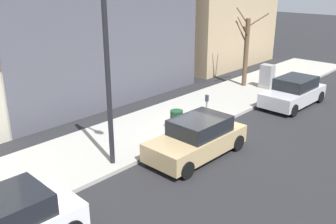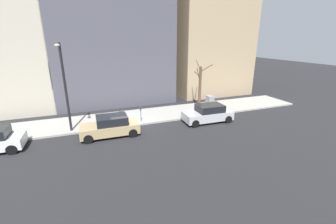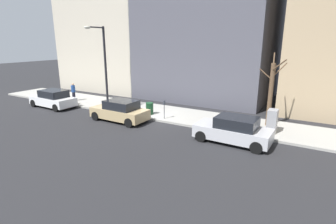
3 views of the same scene
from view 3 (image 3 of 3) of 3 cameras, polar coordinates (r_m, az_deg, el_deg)
name	(u,v)px [view 3 (image 3 of 3)]	position (r m, az deg, el deg)	size (l,w,h in m)	color
ground_plane	(147,120)	(19.22, -4.51, -1.70)	(120.00, 120.00, 0.00)	#232326
sidewalk	(162,113)	(20.80, -1.38, -0.12)	(4.00, 36.00, 0.15)	#9E9B93
parked_car_silver	(234,130)	(15.20, 14.09, -3.85)	(2.03, 4.25, 1.52)	#B7B7BC
parked_car_tan	(120,111)	(19.04, -10.40, 0.23)	(1.99, 4.23, 1.52)	tan
parked_car_white	(53,99)	(24.69, -23.74, 2.62)	(2.03, 4.25, 1.52)	white
parking_meter	(164,108)	(18.70, -0.83, 0.98)	(0.14, 0.10, 1.35)	slate
utility_box	(272,121)	(17.18, 21.72, -1.88)	(0.83, 0.61, 1.43)	#A8A399
streetlamp	(103,62)	(21.42, -14.00, 10.60)	(1.97, 0.32, 6.50)	black
bare_tree	(271,92)	(18.16, 21.49, 4.04)	(2.07, 1.64, 4.71)	brown
trash_bin	(150,109)	(19.99, -4.02, 0.76)	(0.56, 0.56, 0.90)	#14381E
pedestrian_near_meter	(73,91)	(25.95, -19.90, 4.35)	(0.38, 0.36, 1.66)	#1E1E2D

